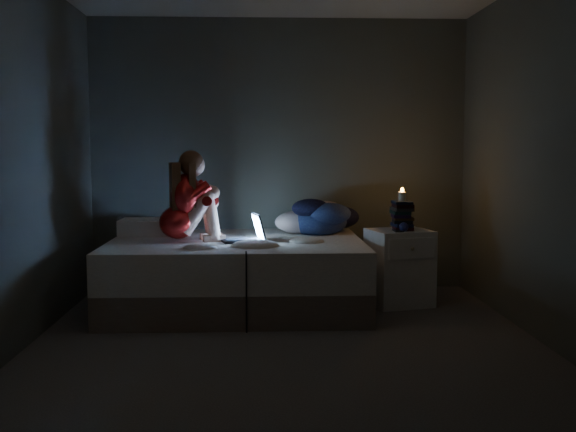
{
  "coord_description": "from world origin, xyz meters",
  "views": [
    {
      "loc": [
        -0.18,
        -4.66,
        1.36
      ],
      "look_at": [
        0.05,
        1.0,
        0.8
      ],
      "focal_mm": 42.29,
      "sensor_mm": 36.0,
      "label": 1
    }
  ],
  "objects": [
    {
      "name": "pillow",
      "position": [
        -1.19,
        1.45,
        0.66
      ],
      "size": [
        0.5,
        0.35,
        0.14
      ],
      "primitive_type": "cube",
      "color": "white",
      "rests_on": "bed"
    },
    {
      "name": "wall_right",
      "position": [
        1.81,
        0.0,
        1.3
      ],
      "size": [
        0.02,
        3.8,
        2.6
      ],
      "primitive_type": "cube",
      "color": "#454742",
      "rests_on": "ground"
    },
    {
      "name": "wall_back",
      "position": [
        0.0,
        1.91,
        1.3
      ],
      "size": [
        3.6,
        0.02,
        2.6
      ],
      "primitive_type": "cube",
      "color": "#454742",
      "rests_on": "ground"
    },
    {
      "name": "blue_orb",
      "position": [
        1.0,
        1.02,
        0.7
      ],
      "size": [
        0.08,
        0.08,
        0.08
      ],
      "primitive_type": "sphere",
      "color": "navy",
      "rests_on": "nightstand"
    },
    {
      "name": "woman",
      "position": [
        -0.87,
        0.99,
        0.97
      ],
      "size": [
        0.54,
        0.42,
        0.77
      ],
      "primitive_type": null,
      "rotation": [
        0.0,
        0.0,
        0.25
      ],
      "color": "maroon",
      "rests_on": "bed"
    },
    {
      "name": "candle",
      "position": [
        1.05,
        1.16,
        0.97
      ],
      "size": [
        0.07,
        0.07,
        0.08
      ],
      "primitive_type": "cylinder",
      "color": "beige",
      "rests_on": "book_stack"
    },
    {
      "name": "wall_left",
      "position": [
        -1.81,
        0.0,
        1.3
      ],
      "size": [
        0.02,
        3.8,
        2.6
      ],
      "primitive_type": "cube",
      "color": "#454742",
      "rests_on": "ground"
    },
    {
      "name": "floor",
      "position": [
        0.0,
        0.0,
        -0.01
      ],
      "size": [
        3.6,
        3.8,
        0.02
      ],
      "primitive_type": "cube",
      "color": "#423E3B",
      "rests_on": "ground"
    },
    {
      "name": "wall_front",
      "position": [
        0.0,
        -1.91,
        1.3
      ],
      "size": [
        3.6,
        0.02,
        2.6
      ],
      "primitive_type": "cube",
      "color": "#454742",
      "rests_on": "ground"
    },
    {
      "name": "book_stack",
      "position": [
        1.05,
        1.16,
        0.8
      ],
      "size": [
        0.19,
        0.25,
        0.27
      ],
      "primitive_type": null,
      "color": "black",
      "rests_on": "nightstand"
    },
    {
      "name": "clothes_pile",
      "position": [
        0.34,
        1.48,
        0.76
      ],
      "size": [
        0.68,
        0.62,
        0.34
      ],
      "primitive_type": null,
      "rotation": [
        0.0,
        0.0,
        0.36
      ],
      "color": "#191C51",
      "rests_on": "bed"
    },
    {
      "name": "laptop",
      "position": [
        -0.34,
        0.98,
        0.71
      ],
      "size": [
        0.4,
        0.33,
        0.24
      ],
      "primitive_type": null,
      "rotation": [
        0.0,
        0.0,
        0.27
      ],
      "color": "black",
      "rests_on": "bed"
    },
    {
      "name": "bed",
      "position": [
        -0.39,
        1.1,
        0.29
      ],
      "size": [
        2.14,
        1.6,
        0.59
      ],
      "primitive_type": null,
      "color": "#B3AFA7",
      "rests_on": "ground"
    },
    {
      "name": "phone",
      "position": [
        0.96,
        1.05,
        0.67
      ],
      "size": [
        0.1,
        0.15,
        0.01
      ],
      "primitive_type": "cube",
      "rotation": [
        0.0,
        0.0,
        -0.24
      ],
      "color": "black",
      "rests_on": "nightstand"
    },
    {
      "name": "nightstand",
      "position": [
        1.03,
        1.14,
        0.33
      ],
      "size": [
        0.59,
        0.55,
        0.66
      ],
      "primitive_type": "cube",
      "rotation": [
        0.0,
        0.0,
        0.26
      ],
      "color": "silver",
      "rests_on": "ground"
    }
  ]
}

